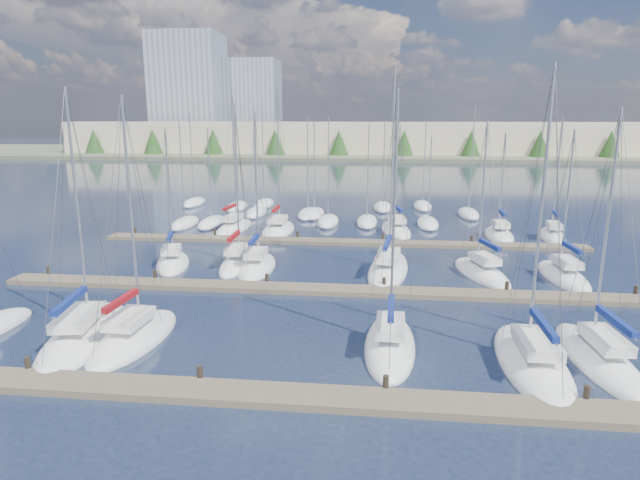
# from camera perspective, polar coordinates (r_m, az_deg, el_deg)

# --- Properties ---
(ground) EXTENTS (400.00, 400.00, 0.00)m
(ground) POSITION_cam_1_polar(r_m,az_deg,el_deg) (78.54, 3.73, 4.64)
(ground) COLOR #212B43
(ground) RESTS_ON ground
(dock_near) EXTENTS (44.00, 1.93, 1.10)m
(dock_near) POSITION_cam_1_polar(r_m,az_deg,el_deg) (22.88, -3.47, -16.30)
(dock_near) COLOR #6B5E4C
(dock_near) RESTS_ON ground
(dock_mid) EXTENTS (44.00, 1.93, 1.10)m
(dock_mid) POSITION_cam_1_polar(r_m,az_deg,el_deg) (35.63, 0.36, -5.31)
(dock_mid) COLOR #6B5E4C
(dock_mid) RESTS_ON ground
(dock_far) EXTENTS (44.00, 1.93, 1.10)m
(dock_far) POSITION_cam_1_polar(r_m,az_deg,el_deg) (49.07, 2.07, -0.21)
(dock_far) COLOR #6B5E4C
(dock_far) RESTS_ON ground
(sailboat_b) EXTENTS (4.74, 10.38, 13.54)m
(sailboat_b) POSITION_cam_1_polar(r_m,az_deg,el_deg) (31.07, -23.86, -9.25)
(sailboat_b) COLOR white
(sailboat_b) RESTS_ON ground
(sailboat_e) EXTENTS (3.01, 9.16, 14.36)m
(sailboat_e) POSITION_cam_1_polar(r_m,az_deg,el_deg) (27.40, 21.67, -12.02)
(sailboat_e) COLOR white
(sailboat_e) RESTS_ON ground
(sailboat_i) EXTENTS (2.48, 8.02, 13.12)m
(sailboat_i) POSITION_cam_1_polar(r_m,az_deg,el_deg) (42.51, -8.77, -2.38)
(sailboat_i) COLOR white
(sailboat_i) RESTS_ON ground
(sailboat_k) EXTENTS (3.95, 10.79, 15.66)m
(sailboat_k) POSITION_cam_1_polar(r_m,az_deg,el_deg) (40.61, 7.29, -3.07)
(sailboat_k) COLOR white
(sailboat_k) RESTS_ON ground
(sailboat_d) EXTENTS (2.78, 8.23, 13.38)m
(sailboat_d) POSITION_cam_1_polar(r_m,az_deg,el_deg) (27.55, 7.46, -11.01)
(sailboat_d) COLOR white
(sailboat_d) RESTS_ON ground
(sailboat_q) EXTENTS (2.86, 7.28, 10.67)m
(sailboat_q) POSITION_cam_1_polar(r_m,az_deg,el_deg) (54.58, 18.56, 0.49)
(sailboat_q) COLOR white
(sailboat_q) RESTS_ON ground
(sailboat_p) EXTENTS (3.82, 8.24, 13.50)m
(sailboat_p) POSITION_cam_1_polar(r_m,az_deg,el_deg) (54.72, 8.11, 1.08)
(sailboat_p) COLOR white
(sailboat_p) RESTS_ON ground
(sailboat_r) EXTENTS (3.08, 7.46, 12.11)m
(sailboat_r) POSITION_cam_1_polar(r_m,az_deg,el_deg) (55.87, 23.54, 0.37)
(sailboat_r) COLOR white
(sailboat_r) RESTS_ON ground
(sailboat_f) EXTENTS (2.92, 8.83, 12.50)m
(sailboat_f) POSITION_cam_1_polar(r_m,az_deg,el_deg) (29.05, 27.57, -11.16)
(sailboat_f) COLOR white
(sailboat_f) RESTS_ON ground
(sailboat_n) EXTENTS (3.27, 8.46, 14.84)m
(sailboat_n) POSITION_cam_1_polar(r_m,az_deg,el_deg) (55.87, -9.16, 1.30)
(sailboat_n) COLOR white
(sailboat_n) RESTS_ON ground
(sailboat_o) EXTENTS (2.99, 8.21, 15.26)m
(sailboat_o) POSITION_cam_1_polar(r_m,az_deg,el_deg) (54.41, -4.47, 1.11)
(sailboat_o) COLOR white
(sailboat_o) RESTS_ON ground
(sailboat_c) EXTENTS (3.31, 7.98, 13.14)m
(sailboat_c) POSITION_cam_1_polar(r_m,az_deg,el_deg) (29.80, -19.18, -9.77)
(sailboat_c) COLOR white
(sailboat_c) RESTS_ON ground
(sailboat_m) EXTENTS (2.84, 8.05, 11.24)m
(sailboat_m) POSITION_cam_1_polar(r_m,az_deg,el_deg) (42.29, 24.51, -3.53)
(sailboat_m) COLOR white
(sailboat_m) RESTS_ON ground
(sailboat_h) EXTENTS (4.17, 6.91, 11.24)m
(sailboat_h) POSITION_cam_1_polar(r_m,az_deg,el_deg) (43.41, -15.44, -2.39)
(sailboat_h) COLOR white
(sailboat_h) RESTS_ON ground
(sailboat_l) EXTENTS (4.46, 8.16, 11.93)m
(sailboat_l) POSITION_cam_1_polar(r_m,az_deg,el_deg) (41.09, 16.83, -3.35)
(sailboat_l) COLOR white
(sailboat_l) RESTS_ON ground
(sailboat_j) EXTENTS (2.76, 7.40, 12.50)m
(sailboat_j) POSITION_cam_1_polar(r_m,az_deg,el_deg) (41.14, -6.73, -2.85)
(sailboat_j) COLOR white
(sailboat_j) RESTS_ON ground
(distant_boats) EXTENTS (36.93, 20.75, 13.30)m
(distant_boats) POSITION_cam_1_polar(r_m,az_deg,el_deg) (62.88, -0.93, 2.85)
(distant_boats) COLOR #9EA0A5
(distant_boats) RESTS_ON ground
(shoreline) EXTENTS (400.00, 60.00, 38.00)m
(shoreline) POSITION_cam_1_polar(r_m,az_deg,el_deg) (168.30, 0.64, 11.64)
(shoreline) COLOR #666B51
(shoreline) RESTS_ON ground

